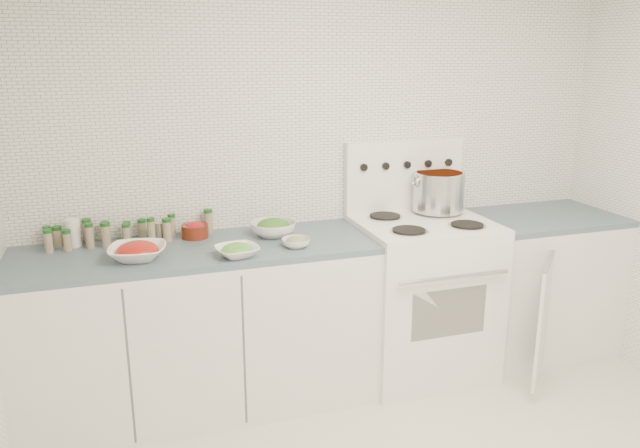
{
  "coord_description": "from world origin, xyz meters",
  "views": [
    {
      "loc": [
        -1.17,
        -1.92,
        1.88
      ],
      "look_at": [
        -0.17,
        1.14,
        0.98
      ],
      "focal_mm": 35.0,
      "sensor_mm": 36.0,
      "label": 1
    }
  ],
  "objects": [
    {
      "name": "room_walls",
      "position": [
        0.0,
        0.0,
        1.56
      ],
      "size": [
        3.54,
        3.04,
        2.52
      ],
      "color": "white",
      "rests_on": "ground"
    },
    {
      "name": "counter_left",
      "position": [
        -0.82,
        1.19,
        0.45
      ],
      "size": [
        1.85,
        0.62,
        0.9
      ],
      "color": "white",
      "rests_on": "ground"
    },
    {
      "name": "stove",
      "position": [
        0.48,
        1.19,
        0.5
      ],
      "size": [
        0.76,
        0.7,
        1.36
      ],
      "color": "white",
      "rests_on": "ground"
    },
    {
      "name": "counter_right",
      "position": [
        1.3,
        1.19,
        0.45
      ],
      "size": [
        0.89,
        0.92,
        0.9
      ],
      "color": "white",
      "rests_on": "ground"
    },
    {
      "name": "stock_pot",
      "position": [
        0.65,
        1.34,
        1.07
      ],
      "size": [
        0.33,
        0.31,
        0.23
      ],
      "rotation": [
        0.0,
        0.0,
        0.05
      ],
      "color": "silver",
      "rests_on": "stove"
    },
    {
      "name": "bowl_tomato",
      "position": [
        -1.12,
        1.1,
        0.94
      ],
      "size": [
        0.32,
        0.32,
        0.09
      ],
      "color": "white",
      "rests_on": "counter_left"
    },
    {
      "name": "bowl_snowpea",
      "position": [
        -0.65,
        0.99,
        0.93
      ],
      "size": [
        0.24,
        0.24,
        0.07
      ],
      "color": "white",
      "rests_on": "counter_left"
    },
    {
      "name": "bowl_broccoli",
      "position": [
        -0.39,
        1.28,
        0.95
      ],
      "size": [
        0.28,
        0.28,
        0.1
      ],
      "color": "white",
      "rests_on": "counter_left"
    },
    {
      "name": "bowl_zucchini",
      "position": [
        -0.33,
        1.04,
        0.93
      ],
      "size": [
        0.16,
        0.16,
        0.06
      ],
      "color": "white",
      "rests_on": "counter_left"
    },
    {
      "name": "bowl_pepper",
      "position": [
        -0.8,
        1.38,
        0.94
      ],
      "size": [
        0.14,
        0.14,
        0.09
      ],
      "color": "#571C0F",
      "rests_on": "counter_left"
    },
    {
      "name": "salt_canister",
      "position": [
        -1.42,
        1.41,
        0.97
      ],
      "size": [
        0.09,
        0.09,
        0.15
      ],
      "primitive_type": "cylinder",
      "rotation": [
        0.0,
        0.0,
        0.38
      ],
      "color": "white",
      "rests_on": "counter_left"
    },
    {
      "name": "tin_can",
      "position": [
        -0.99,
        1.41,
        0.95
      ],
      "size": [
        0.09,
        0.09,
        0.09
      ],
      "primitive_type": "cylinder",
      "rotation": [
        0.0,
        0.0,
        -0.33
      ],
      "color": "#B5A899",
      "rests_on": "counter_left"
    },
    {
      "name": "spice_cluster",
      "position": [
        -1.2,
        1.4,
        0.96
      ],
      "size": [
        0.87,
        0.16,
        0.14
      ],
      "color": "gray",
      "rests_on": "counter_left"
    }
  ]
}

